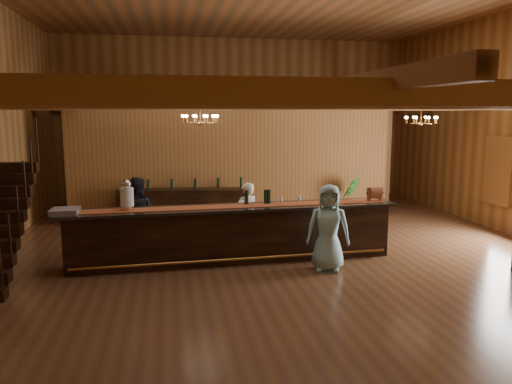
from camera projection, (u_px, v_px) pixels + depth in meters
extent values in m
plane|color=brown|center=(278.00, 252.00, 10.88)|extent=(14.00, 14.00, 0.00)
cube|color=olive|center=(235.00, 120.00, 17.26)|extent=(12.00, 0.10, 5.50)
cube|color=olive|center=(486.00, 147.00, 3.64)|extent=(12.00, 0.10, 5.50)
cube|color=#8F5E25|center=(397.00, 93.00, 5.03)|extent=(11.90, 0.20, 0.28)
cube|color=#8F5E25|center=(322.00, 99.00, 7.46)|extent=(11.90, 0.20, 0.28)
cube|color=#8F5E25|center=(284.00, 103.00, 9.90)|extent=(11.90, 0.20, 0.28)
cube|color=#8F5E25|center=(261.00, 105.00, 12.33)|extent=(11.90, 0.20, 0.28)
cube|color=#8F5E25|center=(246.00, 106.00, 14.76)|extent=(11.90, 0.20, 0.28)
cube|color=#8F5E25|center=(236.00, 107.00, 17.00)|extent=(11.90, 0.20, 0.28)
cube|color=#8F5E25|center=(51.00, 95.00, 9.59)|extent=(0.18, 13.90, 0.22)
cube|color=#8F5E25|center=(279.00, 96.00, 10.36)|extent=(0.18, 13.90, 0.22)
cube|color=#8F5E25|center=(476.00, 97.00, 11.13)|extent=(0.18, 13.90, 0.22)
cube|color=#8F5E25|center=(91.00, 162.00, 14.25)|extent=(0.20, 0.20, 3.20)
cube|color=#8F5E25|center=(386.00, 157.00, 15.78)|extent=(0.20, 0.20, 3.20)
cube|color=brown|center=(234.00, 165.00, 13.96)|extent=(9.00, 0.18, 3.10)
cube|color=white|center=(499.00, 171.00, 12.63)|extent=(0.12, 1.05, 1.75)
cube|color=#321A0C|center=(1.00, 203.00, 9.44)|extent=(1.00, 0.28, 0.20)
cube|color=#321A0C|center=(5.00, 191.00, 9.68)|extent=(1.00, 0.28, 0.20)
cube|color=#321A0C|center=(9.00, 179.00, 9.92)|extent=(1.00, 0.28, 0.20)
cube|color=#321A0C|center=(12.00, 167.00, 10.16)|extent=(1.00, 0.28, 0.20)
cube|color=#321A0C|center=(272.00, 188.00, 16.32)|extent=(1.20, 0.60, 1.10)
cube|color=brown|center=(179.00, 192.00, 15.82)|extent=(1.00, 0.60, 1.00)
cube|color=#321A0C|center=(233.00, 235.00, 10.13)|extent=(6.50, 0.98, 1.08)
cube|color=black|center=(233.00, 208.00, 10.04)|extent=(6.83, 1.13, 0.05)
cube|color=#9A2D15|center=(233.00, 206.00, 10.03)|extent=(6.38, 0.71, 0.01)
cylinder|color=#AD7C3A|center=(236.00, 259.00, 9.77)|extent=(6.26, 0.32, 0.05)
cylinder|color=silver|center=(127.00, 208.00, 9.64)|extent=(0.18, 0.18, 0.08)
cylinder|color=silver|center=(127.00, 197.00, 9.61)|extent=(0.26, 0.26, 0.36)
sphere|color=silver|center=(126.00, 184.00, 9.57)|extent=(0.18, 0.18, 0.18)
cube|color=gray|center=(65.00, 211.00, 9.30)|extent=(0.50, 0.50, 0.10)
cube|color=brown|center=(369.00, 194.00, 10.58)|extent=(0.06, 0.06, 0.30)
cube|color=brown|center=(381.00, 194.00, 10.63)|extent=(0.06, 0.06, 0.30)
cylinder|color=brown|center=(375.00, 193.00, 10.60)|extent=(0.24, 0.24, 0.24)
cylinder|color=black|center=(246.00, 198.00, 10.20)|extent=(0.07, 0.07, 0.30)
cylinder|color=black|center=(266.00, 197.00, 10.28)|extent=(0.07, 0.07, 0.30)
cylinder|color=black|center=(269.00, 197.00, 10.30)|extent=(0.07, 0.07, 0.30)
cube|color=#321A0C|center=(184.00, 207.00, 13.43)|extent=(3.54, 1.00, 0.98)
cylinder|color=#AD7C3A|center=(200.00, 113.00, 11.05)|extent=(0.02, 0.02, 0.42)
sphere|color=#AD7C3A|center=(200.00, 123.00, 11.08)|extent=(0.12, 0.12, 0.12)
torus|color=#AD7C3A|center=(200.00, 118.00, 11.07)|extent=(0.80, 0.80, 0.04)
cylinder|color=#AD7C3A|center=(421.00, 114.00, 12.40)|extent=(0.02, 0.02, 0.47)
sphere|color=#AD7C3A|center=(421.00, 124.00, 12.44)|extent=(0.12, 0.12, 0.12)
torus|color=#AD7C3A|center=(421.00, 119.00, 12.42)|extent=(0.80, 0.80, 0.04)
imported|color=white|center=(247.00, 216.00, 10.93)|extent=(0.64, 0.53, 1.50)
imported|color=black|center=(136.00, 216.00, 10.59)|extent=(0.84, 0.68, 1.66)
imported|color=#91C9D0|center=(328.00, 228.00, 9.49)|extent=(0.94, 0.75, 1.67)
imported|color=#215F1C|center=(348.00, 198.00, 14.13)|extent=(0.74, 0.64, 1.21)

